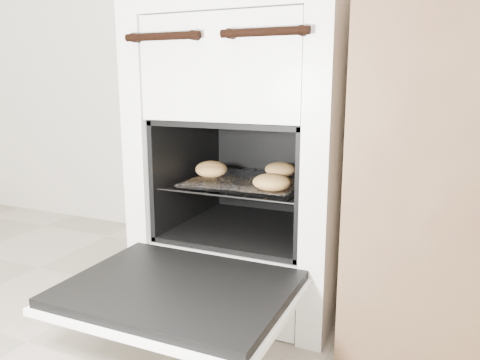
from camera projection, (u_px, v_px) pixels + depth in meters
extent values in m
cube|color=white|center=(260.00, 152.00, 1.34)|extent=(0.53, 0.57, 0.81)
cylinder|color=black|center=(162.00, 36.00, 1.06)|extent=(0.19, 0.02, 0.02)
cylinder|color=black|center=(264.00, 32.00, 0.96)|extent=(0.19, 0.02, 0.02)
cube|color=black|center=(178.00, 288.00, 0.98)|extent=(0.46, 0.35, 0.02)
cube|color=white|center=(178.00, 296.00, 0.98)|extent=(0.48, 0.37, 0.01)
cylinder|color=black|center=(191.00, 176.00, 1.37)|extent=(0.01, 0.37, 0.01)
cylinder|color=black|center=(318.00, 188.00, 1.22)|extent=(0.01, 0.37, 0.01)
cylinder|color=black|center=(222.00, 196.00, 1.14)|extent=(0.38, 0.01, 0.01)
cylinder|color=black|center=(272.00, 171.00, 1.45)|extent=(0.38, 0.01, 0.01)
cylinder|color=black|center=(200.00, 177.00, 1.36)|extent=(0.00, 0.35, 0.00)
cylinder|color=black|center=(216.00, 179.00, 1.34)|extent=(0.00, 0.35, 0.00)
cylinder|color=black|center=(233.00, 180.00, 1.32)|extent=(0.00, 0.35, 0.00)
cylinder|color=black|center=(250.00, 182.00, 1.29)|extent=(0.00, 0.35, 0.00)
cylinder|color=black|center=(268.00, 184.00, 1.27)|extent=(0.00, 0.35, 0.00)
cylinder|color=black|center=(287.00, 185.00, 1.25)|extent=(0.00, 0.35, 0.00)
cylinder|color=black|center=(306.00, 187.00, 1.23)|extent=(0.00, 0.35, 0.00)
cube|color=white|center=(248.00, 181.00, 1.28)|extent=(0.30, 0.27, 0.01)
ellipsoid|color=tan|center=(211.00, 170.00, 1.31)|extent=(0.11, 0.11, 0.04)
ellipsoid|color=tan|center=(211.00, 169.00, 1.32)|extent=(0.11, 0.11, 0.04)
ellipsoid|color=tan|center=(272.00, 182.00, 1.16)|extent=(0.11, 0.11, 0.04)
ellipsoid|color=tan|center=(280.00, 169.00, 1.32)|extent=(0.12, 0.12, 0.04)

